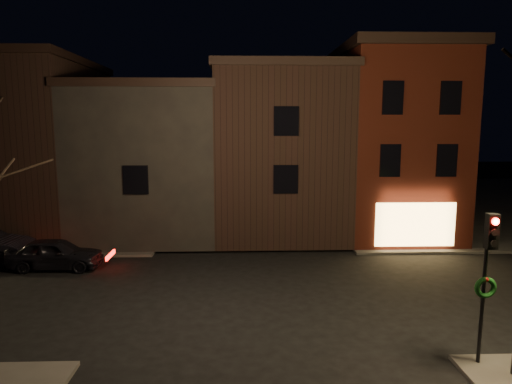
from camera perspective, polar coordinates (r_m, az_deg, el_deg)
ground at (r=17.71m, az=0.43°, el=-12.62°), size 120.00×120.00×0.00m
sidewalk_far_right at (r=42.43m, az=27.31°, el=-1.03°), size 30.00×30.00×0.12m
corner_building at (r=27.41m, az=16.66°, el=6.09°), size 6.50×8.50×10.50m
row_building_a at (r=27.14m, az=2.72°, el=5.22°), size 7.30×10.30×9.40m
row_building_b at (r=27.56m, az=-12.53°, el=4.03°), size 7.80×10.30×8.40m
row_building_c at (r=29.72m, az=-26.50°, el=5.11°), size 7.30×10.30×9.90m
traffic_signal at (r=13.16m, az=26.97°, el=-8.20°), size 0.58×0.38×4.05m
parked_car_a at (r=22.25m, az=-23.79°, el=-7.06°), size 4.08×1.70×1.38m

